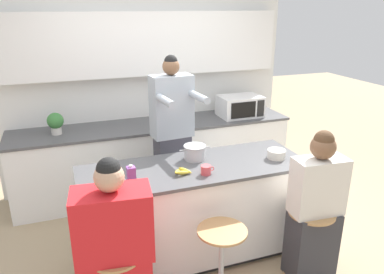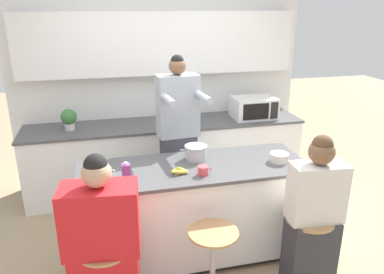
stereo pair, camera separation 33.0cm
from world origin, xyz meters
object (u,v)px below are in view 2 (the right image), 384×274
object	(u,v)px
cooking_pot	(196,152)
potted_plant	(69,118)
banana_bunch	(179,171)
coffee_cup_near	(203,171)
juice_carton	(126,174)
microwave	(254,108)
coffee_cup_far	(107,173)
kitchen_island	(194,211)
bar_stool_rightmost	(307,247)
person_cooking	(178,143)
person_seated_near	(313,221)
bar_stool_center	(213,262)
fruit_bowl	(279,157)
person_wrapped_blanket	(103,250)

from	to	relation	value
cooking_pot	potted_plant	size ratio (longest dim) A/B	1.19
cooking_pot	banana_bunch	world-z (taller)	cooking_pot
coffee_cup_near	juice_carton	distance (m)	0.64
microwave	potted_plant	xyz separation A→B (m)	(-2.27, 0.04, 0.01)
coffee_cup_far	potted_plant	bearing A→B (deg)	104.40
kitchen_island	bar_stool_rightmost	bearing A→B (deg)	-37.19
juice_carton	kitchen_island	bearing A→B (deg)	19.02
person_cooking	coffee_cup_near	distance (m)	0.87
bar_stool_rightmost	person_seated_near	bearing A→B (deg)	-39.03
coffee_cup_near	juice_carton	size ratio (longest dim) A/B	0.64
kitchen_island	coffee_cup_far	distance (m)	0.91
microwave	juice_carton	bearing A→B (deg)	-137.72
kitchen_island	banana_bunch	bearing A→B (deg)	-143.21
person_cooking	potted_plant	world-z (taller)	person_cooking
bar_stool_center	coffee_cup_near	xyz separation A→B (m)	(0.03, 0.42, 0.60)
person_seated_near	juice_carton	size ratio (longest dim) A/B	7.23
bar_stool_center	person_seated_near	world-z (taller)	person_seated_near
fruit_bowl	person_seated_near	bearing A→B (deg)	-84.37
microwave	bar_stool_rightmost	bearing A→B (deg)	-99.09
person_wrapped_blanket	juice_carton	bearing A→B (deg)	69.96
microwave	cooking_pot	bearing A→B (deg)	-131.45
coffee_cup_near	coffee_cup_far	size ratio (longest dim) A/B	1.02
potted_plant	bar_stool_center	bearing A→B (deg)	-60.75
microwave	person_cooking	bearing A→B (deg)	-148.33
bar_stool_center	bar_stool_rightmost	size ratio (longest dim) A/B	1.00
person_seated_near	banana_bunch	distance (m)	1.17
coffee_cup_near	microwave	world-z (taller)	microwave
person_seated_near	fruit_bowl	distance (m)	0.65
person_seated_near	coffee_cup_near	world-z (taller)	person_seated_near
person_wrapped_blanket	juice_carton	distance (m)	0.60
fruit_bowl	banana_bunch	world-z (taller)	fruit_bowl
person_cooking	coffee_cup_far	world-z (taller)	person_cooking
person_cooking	person_wrapped_blanket	size ratio (longest dim) A/B	1.33
cooking_pot	fruit_bowl	distance (m)	0.76
banana_bunch	fruit_bowl	bearing A→B (deg)	2.38
coffee_cup_near	microwave	bearing A→B (deg)	54.74
person_cooking	potted_plant	size ratio (longest dim) A/B	7.30
cooking_pot	coffee_cup_far	size ratio (longest dim) A/B	2.52
fruit_bowl	banana_bunch	bearing A→B (deg)	-177.62
bar_stool_rightmost	person_cooking	world-z (taller)	person_cooking
coffee_cup_near	bar_stool_center	bearing A→B (deg)	-94.15
person_wrapped_blanket	person_cooking	bearing A→B (deg)	64.74
bar_stool_rightmost	fruit_bowl	distance (m)	0.81
bar_stool_rightmost	fruit_bowl	size ratio (longest dim) A/B	3.73
coffee_cup_near	juice_carton	xyz separation A→B (m)	(-0.64, -0.02, 0.05)
juice_carton	banana_bunch	bearing A→B (deg)	11.16
coffee_cup_far	juice_carton	xyz separation A→B (m)	(0.15, -0.15, 0.04)
coffee_cup_near	coffee_cup_far	xyz separation A→B (m)	(-0.79, 0.13, 0.01)
bar_stool_center	cooking_pot	distance (m)	0.99
person_seated_near	fruit_bowl	size ratio (longest dim) A/B	7.96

